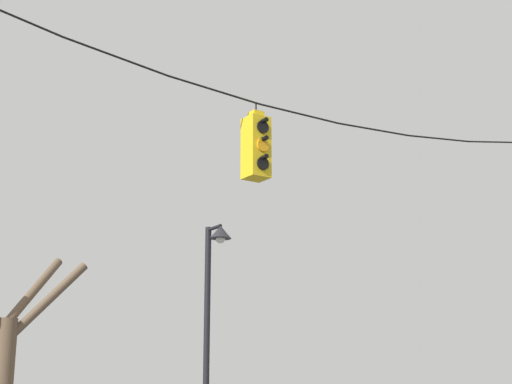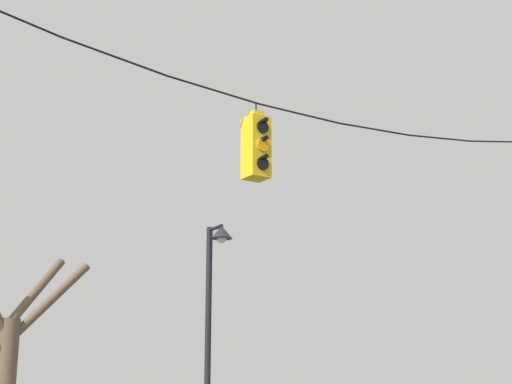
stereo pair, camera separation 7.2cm
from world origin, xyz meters
name	(u,v)px [view 1 (the left image)]	position (x,y,z in m)	size (l,w,h in m)	color
span_wire	(300,103)	(0.00, -0.18, 6.54)	(11.11, 0.03, 0.57)	black
traffic_light_over_intersection	(256,147)	(-0.86, -0.18, 5.65)	(0.34, 0.58, 1.21)	yellow
street_lamp	(212,308)	(0.49, 3.34, 3.62)	(0.42, 0.73, 5.22)	black
bare_tree	(0,358)	(-1.61, 9.68, 2.89)	(4.20, 1.46, 5.66)	brown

